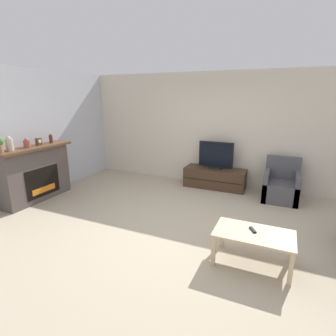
{
  "coord_description": "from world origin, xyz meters",
  "views": [
    {
      "loc": [
        1.39,
        -3.7,
        2.13
      ],
      "look_at": [
        -0.51,
        0.56,
        0.85
      ],
      "focal_mm": 28.0,
      "sensor_mm": 36.0,
      "label": 1
    }
  ],
  "objects_px": {
    "mantel_vase_centre_left": "(27,143)",
    "armchair": "(281,186)",
    "fireplace": "(36,173)",
    "mantel_vase_left": "(9,144)",
    "mantel_clock": "(39,142)",
    "tv": "(216,156)",
    "mantel_vase_right": "(51,139)",
    "remote": "(253,230)",
    "coffee_table": "(254,237)",
    "tv_stand": "(215,178)"
  },
  "relations": [
    {
      "from": "remote",
      "to": "tv_stand",
      "type": "bearing_deg",
      "value": 82.86
    },
    {
      "from": "mantel_vase_left",
      "to": "tv_stand",
      "type": "distance_m",
      "value": 4.37
    },
    {
      "from": "remote",
      "to": "fireplace",
      "type": "bearing_deg",
      "value": 143.87
    },
    {
      "from": "mantel_clock",
      "to": "tv",
      "type": "relative_size",
      "value": 0.18
    },
    {
      "from": "mantel_vase_right",
      "to": "tv_stand",
      "type": "height_order",
      "value": "mantel_vase_right"
    },
    {
      "from": "mantel_vase_right",
      "to": "mantel_clock",
      "type": "height_order",
      "value": "mantel_vase_right"
    },
    {
      "from": "fireplace",
      "to": "armchair",
      "type": "relative_size",
      "value": 1.8
    },
    {
      "from": "fireplace",
      "to": "mantel_vase_left",
      "type": "relative_size",
      "value": 5.82
    },
    {
      "from": "mantel_vase_left",
      "to": "mantel_clock",
      "type": "bearing_deg",
      "value": 89.93
    },
    {
      "from": "mantel_clock",
      "to": "armchair",
      "type": "height_order",
      "value": "mantel_clock"
    },
    {
      "from": "mantel_vase_left",
      "to": "tv",
      "type": "xyz_separation_m",
      "value": [
        3.23,
        2.76,
        -0.5
      ]
    },
    {
      "from": "mantel_vase_centre_left",
      "to": "mantel_clock",
      "type": "height_order",
      "value": "mantel_vase_centre_left"
    },
    {
      "from": "mantel_clock",
      "to": "tv_stand",
      "type": "bearing_deg",
      "value": 33.36
    },
    {
      "from": "remote",
      "to": "mantel_vase_centre_left",
      "type": "bearing_deg",
      "value": 145.39
    },
    {
      "from": "mantel_vase_right",
      "to": "mantel_vase_centre_left",
      "type": "bearing_deg",
      "value": -90.0
    },
    {
      "from": "fireplace",
      "to": "tv_stand",
      "type": "height_order",
      "value": "fireplace"
    },
    {
      "from": "tv",
      "to": "tv_stand",
      "type": "bearing_deg",
      "value": 90.0
    },
    {
      "from": "mantel_vase_left",
      "to": "mantel_clock",
      "type": "relative_size",
      "value": 1.83
    },
    {
      "from": "fireplace",
      "to": "armchair",
      "type": "height_order",
      "value": "fireplace"
    },
    {
      "from": "mantel_vase_left",
      "to": "armchair",
      "type": "distance_m",
      "value": 5.45
    },
    {
      "from": "coffee_table",
      "to": "remote",
      "type": "bearing_deg",
      "value": 114.34
    },
    {
      "from": "mantel_vase_centre_left",
      "to": "mantel_vase_right",
      "type": "distance_m",
      "value": 0.6
    },
    {
      "from": "mantel_vase_centre_left",
      "to": "armchair",
      "type": "bearing_deg",
      "value": 25.38
    },
    {
      "from": "tv_stand",
      "to": "armchair",
      "type": "height_order",
      "value": "armchair"
    },
    {
      "from": "mantel_vase_right",
      "to": "remote",
      "type": "bearing_deg",
      "value": -11.52
    },
    {
      "from": "tv_stand",
      "to": "remote",
      "type": "xyz_separation_m",
      "value": [
        1.18,
        -2.7,
        0.23
      ]
    },
    {
      "from": "mantel_vase_right",
      "to": "tv",
      "type": "height_order",
      "value": "mantel_vase_right"
    },
    {
      "from": "mantel_clock",
      "to": "remote",
      "type": "distance_m",
      "value": 4.51
    },
    {
      "from": "tv",
      "to": "armchair",
      "type": "height_order",
      "value": "tv"
    },
    {
      "from": "tv",
      "to": "remote",
      "type": "distance_m",
      "value": 2.96
    },
    {
      "from": "mantel_vase_centre_left",
      "to": "coffee_table",
      "type": "relative_size",
      "value": 0.19
    },
    {
      "from": "tv_stand",
      "to": "coffee_table",
      "type": "bearing_deg",
      "value": -66.42
    },
    {
      "from": "mantel_vase_left",
      "to": "mantel_vase_centre_left",
      "type": "distance_m",
      "value": 0.36
    },
    {
      "from": "mantel_vase_centre_left",
      "to": "remote",
      "type": "relative_size",
      "value": 1.26
    },
    {
      "from": "tv",
      "to": "fireplace",
      "type": "bearing_deg",
      "value": -144.88
    },
    {
      "from": "fireplace",
      "to": "mantel_clock",
      "type": "relative_size",
      "value": 10.63
    },
    {
      "from": "mantel_clock",
      "to": "tv",
      "type": "distance_m",
      "value": 3.89
    },
    {
      "from": "mantel_vase_centre_left",
      "to": "armchair",
      "type": "height_order",
      "value": "mantel_vase_centre_left"
    },
    {
      "from": "mantel_clock",
      "to": "coffee_table",
      "type": "height_order",
      "value": "mantel_clock"
    },
    {
      "from": "tv_stand",
      "to": "tv",
      "type": "bearing_deg",
      "value": -90.0
    },
    {
      "from": "tv",
      "to": "mantel_vase_right",
      "type": "bearing_deg",
      "value": -150.8
    },
    {
      "from": "tv_stand",
      "to": "remote",
      "type": "relative_size",
      "value": 9.61
    },
    {
      "from": "coffee_table",
      "to": "mantel_vase_right",
      "type": "bearing_deg",
      "value": 167.9
    },
    {
      "from": "mantel_vase_centre_left",
      "to": "remote",
      "type": "xyz_separation_m",
      "value": [
        4.41,
        -0.3,
        -0.77
      ]
    },
    {
      "from": "mantel_vase_centre_left",
      "to": "tv",
      "type": "distance_m",
      "value": 4.05
    },
    {
      "from": "armchair",
      "to": "remote",
      "type": "distance_m",
      "value": 2.55
    },
    {
      "from": "mantel_vase_left",
      "to": "mantel_vase_centre_left",
      "type": "bearing_deg",
      "value": 90.0
    },
    {
      "from": "tv",
      "to": "armchair",
      "type": "relative_size",
      "value": 0.92
    },
    {
      "from": "mantel_vase_right",
      "to": "armchair",
      "type": "height_order",
      "value": "mantel_vase_right"
    },
    {
      "from": "fireplace",
      "to": "mantel_vase_left",
      "type": "bearing_deg",
      "value": -87.98
    }
  ]
}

